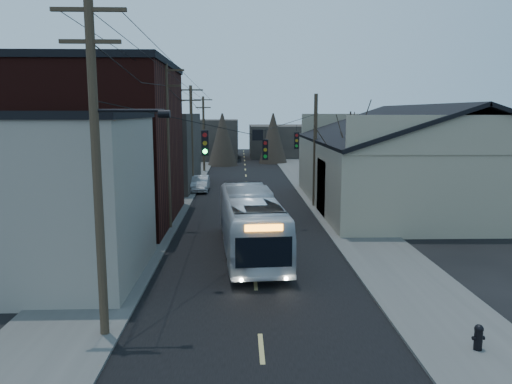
% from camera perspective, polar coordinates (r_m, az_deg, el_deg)
% --- Properties ---
extents(ground, '(160.00, 160.00, 0.00)m').
position_cam_1_polar(ground, '(14.22, 0.97, -21.09)').
color(ground, black).
rests_on(ground, ground).
extents(road_surface, '(9.00, 110.00, 0.02)m').
position_cam_1_polar(road_surface, '(42.88, -0.96, -0.48)').
color(road_surface, black).
rests_on(road_surface, ground).
extents(sidewalk_left, '(4.00, 110.00, 0.12)m').
position_cam_1_polar(sidewalk_left, '(43.27, -9.60, -0.45)').
color(sidewalk_left, '#474744').
rests_on(sidewalk_left, ground).
extents(sidewalk_right, '(4.00, 110.00, 0.12)m').
position_cam_1_polar(sidewalk_right, '(43.45, 7.64, -0.36)').
color(sidewalk_right, '#474744').
rests_on(sidewalk_right, ground).
extents(building_clapboard, '(8.00, 8.00, 7.00)m').
position_cam_1_polar(building_clapboard, '(23.16, -23.02, -0.69)').
color(building_clapboard, gray).
rests_on(building_clapboard, ground).
extents(building_brick, '(10.00, 12.00, 10.00)m').
position_cam_1_polar(building_brick, '(33.68, -18.06, 5.00)').
color(building_brick, black).
rests_on(building_brick, ground).
extents(building_left_far, '(9.00, 14.00, 7.00)m').
position_cam_1_polar(building_left_far, '(49.22, -12.24, 4.65)').
color(building_left_far, '#2E2825').
rests_on(building_left_far, ground).
extents(warehouse, '(16.16, 20.60, 7.73)m').
position_cam_1_polar(warehouse, '(39.93, 18.16, 2.25)').
color(warehouse, tan).
rests_on(warehouse, ground).
extents(building_far_left, '(10.00, 12.00, 6.00)m').
position_cam_1_polar(building_far_left, '(77.57, -5.82, 6.00)').
color(building_far_left, '#2E2825').
rests_on(building_far_left, ground).
extents(building_far_right, '(12.00, 14.00, 5.00)m').
position_cam_1_polar(building_far_right, '(82.75, 3.50, 5.88)').
color(building_far_right, '#2E2825').
rests_on(building_far_right, ground).
extents(bare_tree, '(0.40, 0.40, 7.20)m').
position_cam_1_polar(bare_tree, '(33.24, 10.58, 2.82)').
color(bare_tree, black).
rests_on(bare_tree, ground).
extents(utility_lines, '(11.24, 45.28, 10.50)m').
position_cam_1_polar(utility_lines, '(36.57, -5.75, 5.62)').
color(utility_lines, '#382B1E').
rests_on(utility_lines, ground).
extents(bus, '(3.47, 11.47, 3.15)m').
position_cam_1_polar(bus, '(25.43, -0.61, -3.56)').
color(bus, silver).
rests_on(bus, ground).
extents(parked_car, '(1.51, 4.33, 1.43)m').
position_cam_1_polar(parked_car, '(45.76, -6.41, 0.97)').
color(parked_car, '#AFB3B7').
rests_on(parked_car, ground).
extents(fire_hydrant, '(0.37, 0.27, 0.79)m').
position_cam_1_polar(fire_hydrant, '(16.86, 24.08, -14.81)').
color(fire_hydrant, black).
rests_on(fire_hydrant, sidewalk_right).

